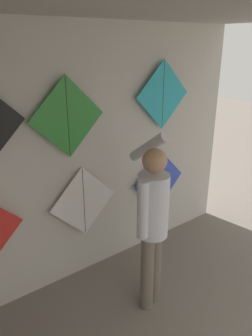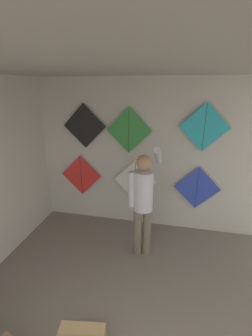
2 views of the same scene
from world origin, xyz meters
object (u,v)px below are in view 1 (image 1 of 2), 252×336
kite_2 (159,180)px  shopkeeper (152,217)px  kite_5 (163,95)px  kite_1 (84,201)px  kite_4 (68,117)px

kite_2 → shopkeeper: bearing=-136.4°
shopkeeper → kite_2: bearing=26.8°
kite_2 → kite_5: size_ratio=1.00×
kite_1 → kite_5: bearing=0.0°
kite_2 → kite_4: bearing=180.0°
kite_1 → kite_4: 0.97m
shopkeeper → kite_5: size_ratio=2.23×
shopkeeper → kite_1: 0.87m
kite_2 → kite_4: (-1.27, 0.00, 1.00)m
shopkeeper → kite_1: size_ratio=2.23×
shopkeeper → kite_4: bearing=98.9°
kite_1 → kite_2: 1.14m
kite_2 → kite_4: size_ratio=1.00×
kite_1 → kite_2: (1.14, 0.00, -0.04)m
kite_5 → kite_1: bearing=180.0°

